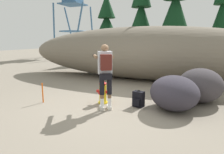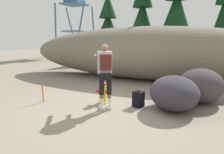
{
  "view_description": "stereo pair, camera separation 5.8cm",
  "coord_description": "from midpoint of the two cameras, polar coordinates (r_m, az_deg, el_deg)",
  "views": [
    {
      "loc": [
        2.3,
        -4.89,
        1.87
      ],
      "look_at": [
        -0.04,
        0.52,
        0.75
      ],
      "focal_mm": 31.9,
      "sensor_mm": 36.0,
      "label": 1
    },
    {
      "loc": [
        2.35,
        -4.87,
        1.87
      ],
      "look_at": [
        -0.04,
        0.52,
        0.75
      ],
      "focal_mm": 31.9,
      "sensor_mm": 36.0,
      "label": 2
    }
  ],
  "objects": [
    {
      "name": "pine_tree_right",
      "position": [
        15.63,
        28.99,
        15.98
      ],
      "size": [
        1.81,
        1.81,
        7.07
      ],
      "color": "#47331E",
      "rests_on": "ground_plane"
    },
    {
      "name": "survey_stake",
      "position": [
        6.31,
        -19.51,
        -4.29
      ],
      "size": [
        0.04,
        0.04,
        0.6
      ],
      "primitive_type": "cylinder",
      "color": "#E55914",
      "rests_on": "ground_plane"
    },
    {
      "name": "utility_worker",
      "position": [
        5.25,
        -2.32,
        2.39
      ],
      "size": [
        0.86,
        1.02,
        1.74
      ],
      "rotation": [
        0.0,
        0.0,
        2.15
      ],
      "color": "beige",
      "rests_on": "ground_plane"
    },
    {
      "name": "boulder_mid",
      "position": [
        5.6,
        17.11,
        -4.31
      ],
      "size": [
        1.62,
        1.79,
        0.92
      ],
      "primitive_type": "ellipsoid",
      "rotation": [
        0.0,
        0.0,
        4.97
      ],
      "color": "#332F39",
      "rests_on": "ground_plane"
    },
    {
      "name": "dirt_embankment",
      "position": [
        9.55,
        9.31,
        6.8
      ],
      "size": [
        12.64,
        3.2,
        2.47
      ],
      "primitive_type": "ellipsoid",
      "color": "#756B5B",
      "rests_on": "ground_plane"
    },
    {
      "name": "spare_backpack",
      "position": [
        5.66,
        7.29,
        -6.32
      ],
      "size": [
        0.33,
        0.33,
        0.47
      ],
      "rotation": [
        0.0,
        0.0,
        4.51
      ],
      "color": "black",
      "rests_on": "ground_plane"
    },
    {
      "name": "pine_tree_left",
      "position": [
        14.55,
        8.21,
        17.54
      ],
      "size": [
        2.09,
        2.09,
        6.53
      ],
      "color": "#47331E",
      "rests_on": "ground_plane"
    },
    {
      "name": "fire_hydrant",
      "position": [
        5.9,
        -2.94,
        -4.53
      ],
      "size": [
        0.39,
        0.34,
        0.69
      ],
      "color": "gold",
      "rests_on": "ground_plane"
    },
    {
      "name": "boulder_large",
      "position": [
        6.53,
        23.72,
        -2.18
      ],
      "size": [
        1.59,
        1.71,
        1.02
      ],
      "primitive_type": "ellipsoid",
      "rotation": [
        0.0,
        0.0,
        4.47
      ],
      "color": "#3B363B",
      "rests_on": "ground_plane"
    },
    {
      "name": "pine_tree_center",
      "position": [
        13.54,
        17.57,
        18.5
      ],
      "size": [
        2.35,
        2.35,
        7.08
      ],
      "color": "#47331E",
      "rests_on": "ground_plane"
    },
    {
      "name": "ground_plane",
      "position": [
        5.72,
        -2.0,
        -8.53
      ],
      "size": [
        56.0,
        56.0,
        0.04
      ],
      "primitive_type": "cube",
      "color": "gray"
    },
    {
      "name": "pine_tree_far_left",
      "position": [
        16.54,
        -1.68,
        15.38
      ],
      "size": [
        2.19,
        2.19,
        5.44
      ],
      "color": "#47331E",
      "rests_on": "ground_plane"
    }
  ]
}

